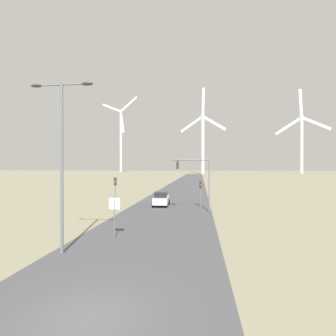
{
  "coord_description": "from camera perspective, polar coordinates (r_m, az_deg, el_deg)",
  "views": [
    {
      "loc": [
        3.68,
        -8.31,
        5.06
      ],
      "look_at": [
        0.0,
        21.89,
        4.86
      ],
      "focal_mm": 28.0,
      "sensor_mm": 36.0,
      "label": 1
    }
  ],
  "objects": [
    {
      "name": "wind_turbine_left",
      "position": [
        179.65,
        7.59,
        6.6
      ],
      "size": [
        30.75,
        16.11,
        58.17
      ],
      "color": "silver",
      "rests_on": "ground"
    },
    {
      "name": "car_approaching",
      "position": [
        33.74,
        -1.5,
        -6.69
      ],
      "size": [
        2.02,
        4.19,
        1.83
      ],
      "color": "white",
      "rests_on": "ground"
    },
    {
      "name": "ground_plane",
      "position": [
        10.4,
        -16.88,
        -28.75
      ],
      "size": [
        600.0,
        600.0,
        0.0
      ],
      "primitive_type": "plane",
      "color": "gray"
    },
    {
      "name": "road_surface",
      "position": [
        56.65,
        3.21,
        -4.75
      ],
      "size": [
        10.0,
        240.0,
        0.01
      ],
      "color": "#47474C",
      "rests_on": "ground"
    },
    {
      "name": "streetlamp",
      "position": [
        16.41,
        -22.14,
        4.52
      ],
      "size": [
        3.82,
        0.32,
        9.88
      ],
      "color": "slate",
      "rests_on": "ground"
    },
    {
      "name": "wind_turbine_far_left",
      "position": [
        242.04,
        -10.21,
        6.99
      ],
      "size": [
        33.97,
        5.08,
        67.41
      ],
      "color": "silver",
      "rests_on": "ground"
    },
    {
      "name": "stop_sign_near",
      "position": [
        19.06,
        -11.58,
        -8.93
      ],
      "size": [
        0.81,
        0.07,
        2.83
      ],
      "color": "slate",
      "rests_on": "ground"
    },
    {
      "name": "traffic_light_mast_overhead",
      "position": [
        29.37,
        6.16,
        -1.19
      ],
      "size": [
        4.24,
        0.35,
        6.01
      ],
      "color": "slate",
      "rests_on": "ground"
    },
    {
      "name": "wind_turbine_center",
      "position": [
        204.25,
        27.07,
        5.83
      ],
      "size": [
        34.09,
        9.09,
        58.65
      ],
      "color": "silver",
      "rests_on": "ground"
    },
    {
      "name": "traffic_light_post_near_left",
      "position": [
        31.12,
        -11.44,
        -3.88
      ],
      "size": [
        0.28,
        0.34,
        3.76
      ],
      "color": "slate",
      "rests_on": "ground"
    },
    {
      "name": "traffic_light_post_near_right",
      "position": [
        32.66,
        7.12,
        -4.33
      ],
      "size": [
        0.28,
        0.34,
        3.25
      ],
      "color": "slate",
      "rests_on": "ground"
    }
  ]
}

